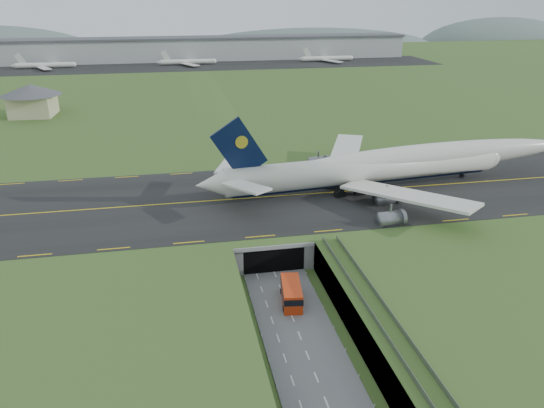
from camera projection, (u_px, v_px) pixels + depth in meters
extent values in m
plane|color=#345321|center=(283.00, 294.00, 96.32)|extent=(900.00, 900.00, 0.00)
cube|color=gray|center=(283.00, 280.00, 95.19)|extent=(800.00, 800.00, 6.00)
cube|color=slate|center=(292.00, 317.00, 89.46)|extent=(12.00, 75.00, 0.20)
cube|color=black|center=(253.00, 198.00, 124.06)|extent=(800.00, 44.00, 0.18)
cube|color=gray|center=(264.00, 224.00, 111.54)|extent=(16.00, 22.00, 1.00)
cube|color=gray|center=(231.00, 238.00, 111.24)|extent=(2.00, 22.00, 6.00)
cube|color=gray|center=(296.00, 232.00, 113.72)|extent=(2.00, 22.00, 6.00)
cube|color=black|center=(268.00, 248.00, 108.12)|extent=(12.00, 12.00, 5.00)
cube|color=#A8A8A3|center=(274.00, 247.00, 101.45)|extent=(17.00, 0.50, 0.80)
cube|color=#A8A8A3|center=(381.00, 318.00, 79.26)|extent=(3.00, 53.00, 0.50)
cube|color=gray|center=(372.00, 315.00, 78.73)|extent=(0.06, 53.00, 1.00)
cube|color=gray|center=(390.00, 313.00, 79.23)|extent=(0.06, 53.00, 1.00)
cylinder|color=#A8A8A3|center=(405.00, 376.00, 71.74)|extent=(0.90, 0.90, 5.60)
cylinder|color=#A8A8A3|center=(373.00, 325.00, 82.66)|extent=(0.90, 0.90, 5.60)
cylinder|color=#A8A8A3|center=(348.00, 286.00, 93.58)|extent=(0.90, 0.90, 5.60)
cylinder|color=silver|center=(365.00, 169.00, 127.71)|extent=(69.65, 13.56, 6.53)
sphere|color=silver|center=(487.00, 157.00, 137.03)|extent=(7.01, 7.01, 6.40)
cone|color=silver|center=(211.00, 184.00, 117.56)|extent=(7.73, 6.90, 6.20)
ellipsoid|color=silver|center=(434.00, 156.00, 132.19)|extent=(76.75, 13.77, 6.85)
ellipsoid|color=black|center=(484.00, 154.00, 136.45)|extent=(4.84, 3.31, 2.28)
cylinder|color=black|center=(365.00, 179.00, 128.66)|extent=(65.81, 9.44, 2.74)
cube|color=silver|center=(345.00, 154.00, 143.11)|extent=(19.02, 30.81, 2.74)
cube|color=silver|center=(230.00, 165.00, 125.42)|extent=(8.48, 12.13, 1.05)
cube|color=silver|center=(407.00, 195.00, 114.17)|extent=(23.68, 28.95, 2.74)
cube|color=silver|center=(246.00, 186.00, 111.85)|extent=(10.06, 11.88, 1.05)
cube|color=black|center=(239.00, 149.00, 116.48)|extent=(12.97, 1.93, 14.43)
cylinder|color=yellow|center=(241.00, 142.00, 116.04)|extent=(2.91, 1.00, 2.86)
cylinder|color=slate|center=(350.00, 173.00, 138.07)|extent=(5.62, 3.89, 3.37)
cylinder|color=slate|center=(318.00, 162.00, 146.27)|extent=(5.62, 3.89, 3.37)
cylinder|color=slate|center=(386.00, 199.00, 120.88)|extent=(5.62, 3.89, 3.37)
cylinder|color=slate|center=(390.00, 219.00, 110.09)|extent=(5.62, 3.89, 3.37)
cylinder|color=black|center=(462.00, 176.00, 136.87)|extent=(1.17, 0.62, 1.12)
cube|color=black|center=(347.00, 188.00, 128.12)|extent=(6.81, 7.72, 1.43)
cube|color=red|center=(291.00, 293.00, 92.98)|extent=(4.34, 8.98, 3.45)
cube|color=black|center=(291.00, 290.00, 92.72)|extent=(4.43, 9.10, 1.15)
cube|color=black|center=(291.00, 300.00, 93.52)|extent=(4.04, 8.38, 0.57)
cylinder|color=black|center=(284.00, 309.00, 90.73)|extent=(0.54, 1.08, 1.03)
cylinder|color=black|center=(282.00, 291.00, 96.05)|extent=(0.54, 1.08, 1.03)
cylinder|color=black|center=(301.00, 308.00, 90.89)|extent=(0.54, 1.08, 1.03)
cylinder|color=black|center=(298.00, 291.00, 96.21)|extent=(0.54, 1.08, 1.03)
cube|color=#C1BB8B|center=(33.00, 105.00, 203.89)|extent=(16.05, 16.05, 8.08)
cone|color=#4C4C51|center=(30.00, 90.00, 201.61)|extent=(23.54, 23.54, 4.04)
cube|color=#B2B2B2|center=(192.00, 49.00, 364.20)|extent=(300.00, 22.00, 15.00)
cube|color=#4C4C51|center=(191.00, 38.00, 361.38)|extent=(302.00, 24.00, 1.20)
cube|color=black|center=(195.00, 66.00, 339.66)|extent=(320.00, 50.00, 0.08)
cylinder|color=silver|center=(45.00, 65.00, 327.24)|extent=(34.00, 3.20, 3.20)
cylinder|color=silver|center=(188.00, 62.00, 342.75)|extent=(34.00, 3.20, 3.20)
cylinder|color=silver|center=(327.00, 58.00, 359.32)|extent=(34.00, 3.20, 3.20)
ellipsoid|color=slate|center=(311.00, 52.00, 510.30)|extent=(260.00, 91.00, 44.00)
ellipsoid|color=slate|center=(499.00, 48.00, 545.72)|extent=(180.00, 63.00, 60.00)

